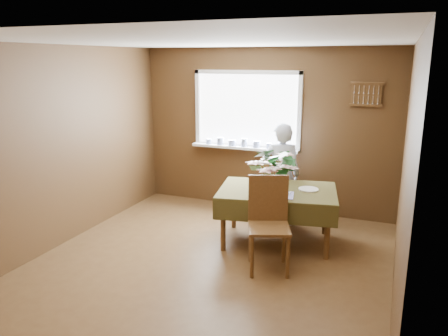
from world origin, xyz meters
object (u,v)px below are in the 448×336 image
at_px(dining_table, 277,196).
at_px(seated_woman, 281,174).
at_px(chair_near, 269,220).
at_px(chair_far, 276,188).
at_px(flower_bouquet, 274,167).

xyz_separation_m(dining_table, seated_woman, (-0.13, 0.66, 0.11)).
height_order(dining_table, seated_woman, seated_woman).
bearing_deg(chair_near, chair_far, 81.20).
relative_size(chair_far, flower_bouquet, 1.56).
bearing_deg(flower_bouquet, chair_near, -78.94).
distance_m(chair_far, seated_woman, 0.23).
distance_m(seated_woman, flower_bouquet, 0.92).
bearing_deg(flower_bouquet, dining_table, 87.57).
xyz_separation_m(chair_far, flower_bouquet, (0.20, -0.88, 0.53)).
height_order(chair_far, seated_woman, seated_woman).
bearing_deg(dining_table, chair_near, -93.44).
relative_size(dining_table, chair_near, 1.55).
bearing_deg(seated_woman, flower_bouquet, 82.26).
height_order(chair_near, seated_woman, seated_woman).
height_order(dining_table, chair_near, chair_near).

